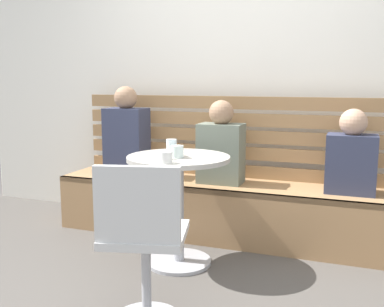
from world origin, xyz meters
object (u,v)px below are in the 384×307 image
white_chair (143,240)px  person_adult (127,136)px  booth_bench (224,210)px  cafe_table (179,189)px  cup_espresso_small (166,155)px  person_child_middle (351,157)px  cup_ceramic_white (166,157)px  cup_glass_short (177,152)px  person_child_left (221,147)px  cup_water_clear (171,147)px

white_chair → person_adult: (-0.85, 1.41, 0.31)m
booth_bench → cafe_table: bearing=-102.6°
cafe_table → cup_espresso_small: size_ratio=13.21×
person_adult → cup_espresso_small: 1.02m
cafe_table → cup_espresso_small: cup_espresso_small is taller
booth_bench → person_child_middle: person_child_middle is taller
cup_ceramic_white → person_child_middle: bearing=40.4°
cafe_table → cup_glass_short: (0.02, -0.06, 0.26)m
person_adult → person_child_left: person_adult is taller
person_child_middle → cafe_table: bearing=-149.9°
cup_glass_short → person_child_middle: bearing=33.0°
person_adult → cup_water_clear: size_ratio=6.77×
booth_bench → cup_ceramic_white: cup_ceramic_white is taller
cafe_table → person_child_middle: person_child_middle is taller
booth_bench → white_chair: bearing=-89.8°
white_chair → person_adult: person_adult is taller
person_child_left → cup_glass_short: size_ratio=8.03×
cup_glass_short → person_child_left: bearing=82.2°
white_chair → cup_water_clear: 0.89m
cup_espresso_small → cup_water_clear: bearing=99.2°
cup_ceramic_white → cup_water_clear: bearing=105.9°
white_chair → cup_glass_short: 0.82m
cafe_table → person_child_left: 0.65m
cafe_table → cup_ceramic_white: bearing=-84.2°
cafe_table → cup_ceramic_white: size_ratio=9.25×
person_adult → cup_espresso_small: (0.69, -0.75, -0.01)m
cup_glass_short → cup_ceramic_white: bearing=-87.5°
person_child_left → cup_ceramic_white: person_child_left is taller
cup_glass_short → cup_ceramic_white: cup_glass_short is taller
person_adult → cup_espresso_small: bearing=-47.5°
person_child_middle → cup_espresso_small: size_ratio=10.67×
cup_glass_short → cup_espresso_small: 0.10m
cup_ceramic_white → cafe_table: bearing=95.8°
cafe_table → person_child_middle: bearing=30.1°
white_chair → person_child_middle: size_ratio=1.42×
booth_bench → cafe_table: size_ratio=3.65×
booth_bench → person_child_left: bearing=-170.9°
booth_bench → cup_espresso_small: size_ratio=48.21×
person_child_middle → cup_water_clear: person_child_middle is taller
person_child_middle → cup_glass_short: 1.25m
cafe_table → booth_bench: bearing=77.4°
person_child_left → white_chair: bearing=-88.7°
cup_water_clear → cup_ceramic_white: bearing=-74.1°
booth_bench → cafe_table: cafe_table is taller
cup_ceramic_white → cup_espresso_small: (-0.05, 0.12, -0.01)m
white_chair → cup_espresso_small: white_chair is taller
white_chair → person_child_left: (-0.03, 1.42, 0.26)m
person_child_left → cup_water_clear: (-0.16, -0.61, 0.07)m
booth_bench → cup_glass_short: cup_glass_short is taller
person_child_left → cup_glass_short: person_child_left is taller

